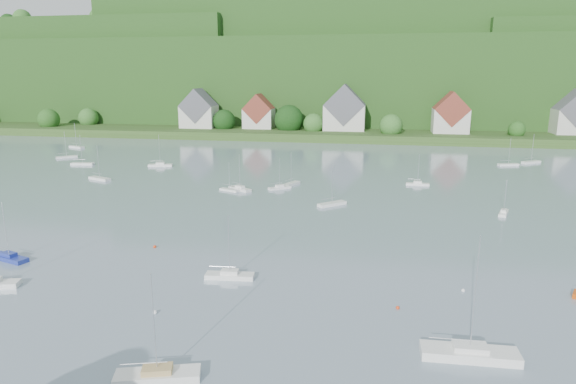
% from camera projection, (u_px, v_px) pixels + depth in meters
% --- Properties ---
extents(far_shore_strip, '(600.00, 60.00, 3.00)m').
position_uv_depth(far_shore_strip, '(334.00, 130.00, 210.68)').
color(far_shore_strip, '#2F4B1C').
rests_on(far_shore_strip, ground).
extents(forested_ridge, '(620.00, 181.22, 69.89)m').
position_uv_depth(forested_ridge, '(347.00, 77.00, 271.32)').
color(forested_ridge, '#1C4014').
rests_on(forested_ridge, ground).
extents(village_building_0, '(14.00, 10.40, 16.00)m').
position_uv_depth(village_building_0, '(199.00, 112.00, 205.88)').
color(village_building_0, beige).
rests_on(village_building_0, far_shore_strip).
extents(village_building_1, '(12.00, 9.36, 14.00)m').
position_uv_depth(village_building_1, '(259.00, 114.00, 203.65)').
color(village_building_1, beige).
rests_on(village_building_1, far_shore_strip).
extents(village_building_2, '(16.00, 11.44, 18.00)m').
position_uv_depth(village_building_2, '(345.00, 112.00, 196.30)').
color(village_building_2, beige).
rests_on(village_building_2, far_shore_strip).
extents(village_building_3, '(13.00, 10.40, 15.50)m').
position_uv_depth(village_building_3, '(451.00, 116.00, 187.67)').
color(village_building_3, beige).
rests_on(village_building_3, far_shore_strip).
extents(village_building_4, '(15.00, 10.40, 16.50)m').
position_uv_depth(village_building_4, '(576.00, 116.00, 183.69)').
color(village_building_4, beige).
rests_on(village_building_4, far_shore_strip).
extents(near_sailboat_1, '(6.27, 3.37, 8.16)m').
position_uv_depth(near_sailboat_1, '(9.00, 257.00, 67.97)').
color(near_sailboat_1, '#223296').
rests_on(near_sailboat_1, ground).
extents(near_sailboat_2, '(7.29, 3.86, 9.47)m').
position_uv_depth(near_sailboat_2, '(158.00, 375.00, 41.36)').
color(near_sailboat_2, white).
rests_on(near_sailboat_2, ground).
extents(near_sailboat_3, '(6.19, 2.27, 8.17)m').
position_uv_depth(near_sailboat_3, '(230.00, 275.00, 61.94)').
color(near_sailboat_3, white).
rests_on(near_sailboat_3, ground).
extents(near_sailboat_4, '(8.61, 2.65, 11.53)m').
position_uv_depth(near_sailboat_4, '(470.00, 353.00, 44.47)').
color(near_sailboat_4, white).
rests_on(near_sailboat_4, ground).
extents(mooring_buoy_1, '(0.50, 0.50, 0.50)m').
position_uv_depth(mooring_buoy_1, '(155.00, 314.00, 52.90)').
color(mooring_buoy_1, white).
rests_on(mooring_buoy_1, ground).
extents(mooring_buoy_2, '(0.41, 0.41, 0.41)m').
position_uv_depth(mooring_buoy_2, '(398.00, 309.00, 53.98)').
color(mooring_buoy_2, '#EA3C12').
rests_on(mooring_buoy_2, ground).
extents(mooring_buoy_3, '(0.47, 0.47, 0.47)m').
position_uv_depth(mooring_buoy_3, '(155.00, 248.00, 72.98)').
color(mooring_buoy_3, '#EA3C12').
rests_on(mooring_buoy_3, ground).
extents(mooring_buoy_4, '(0.44, 0.44, 0.44)m').
position_uv_depth(mooring_buoy_4, '(463.00, 291.00, 58.25)').
color(mooring_buoy_4, white).
rests_on(mooring_buoy_4, ground).
extents(far_sailboat_cluster, '(182.81, 70.62, 8.71)m').
position_uv_depth(far_sailboat_cluster, '(303.00, 171.00, 127.78)').
color(far_sailboat_cluster, white).
rests_on(far_sailboat_cluster, ground).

